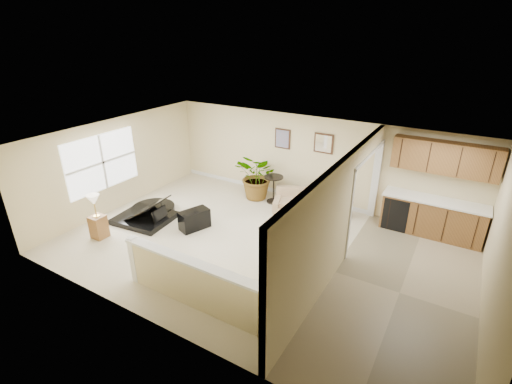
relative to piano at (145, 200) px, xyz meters
The scene contains 20 objects.
floor 3.36m from the piano, ahead, with size 9.00×9.00×0.00m, color beige.
back_wall 4.70m from the piano, 44.68° to the left, with size 9.00×0.04×2.50m, color beige.
front_wall 4.34m from the piano, 39.59° to the right, with size 9.00×0.04×2.50m, color beige.
left_wall 1.41m from the piano, 167.41° to the left, with size 0.04×6.00×2.50m, color beige.
right_wall 7.84m from the piano, ahead, with size 0.04×6.00×2.50m, color beige.
ceiling 3.85m from the piano, ahead, with size 9.00×6.00×0.04m, color silver.
kitchen_vinyl 6.48m from the piano, ahead, with size 2.70×6.00×0.01m, color #9C8C69.
interior_partition 5.17m from the piano, ahead, with size 0.18×5.99×2.50m.
pony_half_wall 3.94m from the piano, 31.03° to the right, with size 3.42×0.22×1.00m.
left_window 1.50m from the piano, 168.85° to the right, with size 0.05×2.15×1.45m, color white.
wall_art_left 4.18m from the piano, 53.99° to the left, with size 0.48×0.04×0.58m.
wall_mirror 5.00m from the piano, 41.94° to the left, with size 0.55×0.04×0.55m.
kitchen_cabinets 7.16m from the piano, 24.79° to the left, with size 2.36×0.65×2.33m.
piano is the anchor object (origin of this frame).
piano_bench 1.49m from the piano, ahead, with size 0.38×0.75×0.50m, color black.
loveseat 4.15m from the piano, 37.53° to the left, with size 1.58×1.17×0.77m.
accent_table 3.57m from the piano, 47.36° to the left, with size 0.55×0.55×0.80m.
palm_plant 3.24m from the piano, 53.74° to the left, with size 1.50×1.38×1.40m.
small_plant 5.38m from the piano, 31.54° to the left, with size 0.30×0.30×0.49m.
lamp_stand 1.32m from the piano, 102.06° to the right, with size 0.34×0.34×1.13m.
Camera 1 is at (3.69, -6.35, 4.69)m, focal length 26.00 mm.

